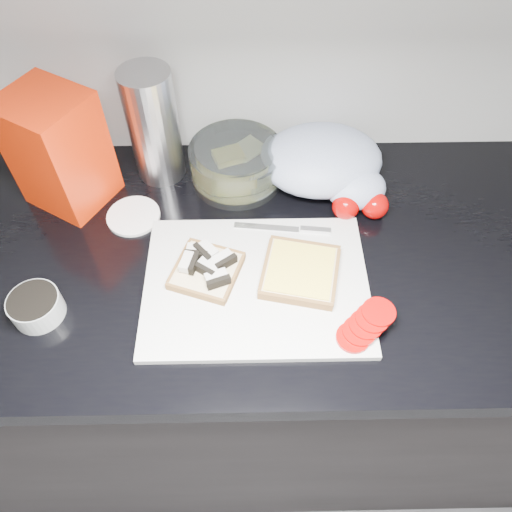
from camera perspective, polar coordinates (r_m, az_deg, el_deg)
The scene contains 14 objects.
base_cabinet at distance 1.36m, azimuth -4.67°, elevation -11.47°, with size 3.50×0.60×0.86m, color black.
countertop at distance 0.97m, azimuth -6.38°, elevation 0.13°, with size 3.50×0.64×0.04m, color black.
cutting_board at distance 0.90m, azimuth 0.03°, elevation -3.23°, with size 0.40×0.30×0.01m, color silver.
bread_left at distance 0.90m, azimuth -5.67°, elevation -1.43°, with size 0.15×0.15×0.04m.
bread_right at distance 0.90m, azimuth 5.07°, elevation -1.80°, with size 0.16×0.16×0.02m.
tomato_slices at distance 0.85m, azimuth 12.45°, elevation -7.68°, with size 0.11×0.11×0.02m.
knife at distance 0.97m, azimuth 4.43°, elevation 3.10°, with size 0.19×0.04×0.01m.
seed_tub at distance 0.93m, azimuth -23.87°, elevation -5.23°, with size 0.09×0.09×0.04m.
tub_lid at distance 1.03m, azimuth -13.82°, elevation 4.46°, with size 0.11×0.11×0.01m, color white.
glass_bowl at distance 1.06m, azimuth -2.26°, elevation 10.47°, with size 0.19×0.19×0.08m.
bread_bag at distance 1.04m, azimuth -21.61°, elevation 11.14°, with size 0.15×0.14×0.23m, color red.
steel_canister at distance 1.04m, azimuth -11.62°, elevation 14.30°, with size 0.10×0.10×0.24m, color #A3A3A8.
grocery_bag at distance 1.05m, azimuth 8.01°, elevation 10.42°, with size 0.26×0.23×0.11m.
whole_tomatoes at distance 1.01m, azimuth 11.84°, elevation 5.63°, with size 0.11×0.05×0.05m.
Camera 1 is at (0.10, 0.61, 1.65)m, focal length 35.00 mm.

